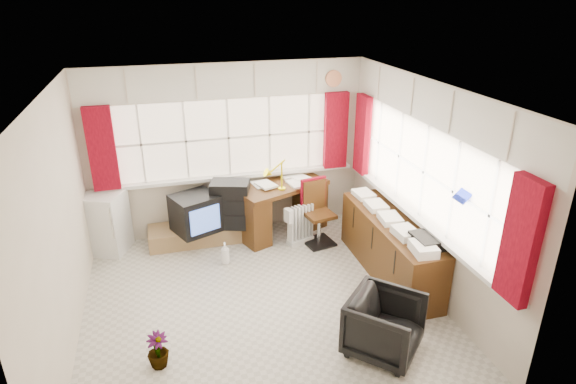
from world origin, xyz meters
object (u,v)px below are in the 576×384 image
object	(u,v)px
tv_bench	(198,233)
crt_tv	(196,213)
credenza	(389,246)
mini_fridge	(106,222)
task_chair	(316,209)
radiator	(300,228)
desk	(281,205)
desk_lamp	(282,169)
office_chair	(385,325)

from	to	relation	value
tv_bench	crt_tv	bearing A→B (deg)	-99.41
credenza	mini_fridge	distance (m)	3.86
task_chair	radiator	bearing A→B (deg)	-178.06
task_chair	desk	bearing A→B (deg)	135.48
desk_lamp	office_chair	xyz separation A→B (m)	(0.37, -2.61, -0.77)
office_chair	radiator	world-z (taller)	office_chair
desk_lamp	task_chair	world-z (taller)	desk_lamp
task_chair	credenza	xyz separation A→B (m)	(0.63, -1.08, -0.11)
office_chair	crt_tv	size ratio (longest dim) A/B	0.93
desk_lamp	radiator	xyz separation A→B (m)	(0.21, -0.22, -0.85)
desk	credenza	world-z (taller)	credenza
task_chair	radiator	size ratio (longest dim) A/B	1.61
desk	tv_bench	size ratio (longest dim) A/B	1.07
task_chair	radiator	world-z (taller)	task_chair
radiator	crt_tv	distance (m)	1.50
radiator	crt_tv	size ratio (longest dim) A/B	0.79
desk_lamp	crt_tv	size ratio (longest dim) A/B	0.60
office_chair	tv_bench	distance (m)	3.25
tv_bench	desk	bearing A→B (deg)	-1.41
tv_bench	radiator	bearing A→B (deg)	-17.50
office_chair	radiator	distance (m)	2.40
desk	radiator	distance (m)	0.49
office_chair	desk	bearing A→B (deg)	51.96
radiator	crt_tv	world-z (taller)	crt_tv
task_chair	radiator	distance (m)	0.35
desk	credenza	distance (m)	1.82
office_chair	crt_tv	distance (m)	3.14
task_chair	radiator	xyz separation A→B (m)	(-0.23, -0.01, -0.26)
office_chair	mini_fridge	xyz separation A→B (m)	(-2.81, 2.92, 0.11)
credenza	crt_tv	distance (m)	2.69
desk	desk_lamp	world-z (taller)	desk_lamp
tv_bench	desk_lamp	bearing A→B (deg)	-10.56
radiator	task_chair	bearing A→B (deg)	1.94
radiator	tv_bench	bearing A→B (deg)	162.50
credenza	tv_bench	world-z (taller)	credenza
desk	crt_tv	bearing A→B (deg)	-175.09
task_chair	mini_fridge	xyz separation A→B (m)	(-2.89, 0.52, -0.08)
crt_tv	office_chair	bearing A→B (deg)	-59.36
desk_lamp	tv_bench	bearing A→B (deg)	169.44
crt_tv	mini_fridge	distance (m)	1.24
tv_bench	crt_tv	size ratio (longest dim) A/B	1.88
mini_fridge	office_chair	bearing A→B (deg)	-46.06
desk_lamp	office_chair	world-z (taller)	desk_lamp
desk_lamp	crt_tv	xyz separation A→B (m)	(-1.23, 0.09, -0.57)
tv_bench	office_chair	bearing A→B (deg)	-60.96
task_chair	tv_bench	bearing A→B (deg)	165.10
task_chair	credenza	size ratio (longest dim) A/B	0.48
task_chair	credenza	distance (m)	1.25
radiator	desk	bearing A→B (deg)	113.70
desk	tv_bench	xyz separation A→B (m)	(-1.24, 0.03, -0.31)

